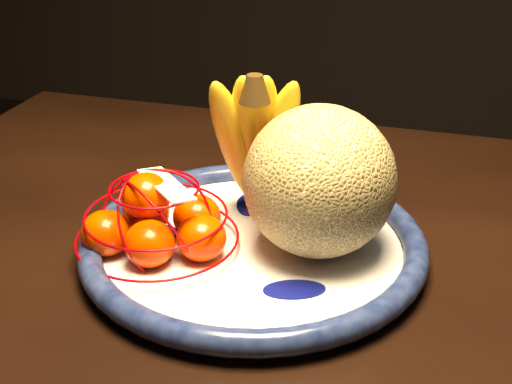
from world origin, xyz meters
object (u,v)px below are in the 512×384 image
(banana_bunch, at_px, (255,136))
(dining_table, at_px, (447,358))
(cantaloupe, at_px, (319,181))
(mandarin_bag, at_px, (157,223))
(fruit_bowl, at_px, (253,245))

(banana_bunch, bearing_deg, dining_table, -35.57)
(cantaloupe, bearing_deg, dining_table, -11.05)
(banana_bunch, xyz_separation_m, mandarin_bag, (-0.08, -0.09, -0.07))
(dining_table, bearing_deg, banana_bunch, 161.25)
(dining_table, xyz_separation_m, mandarin_bag, (-0.30, -0.01, 0.12))
(banana_bunch, height_order, mandarin_bag, banana_bunch)
(cantaloupe, distance_m, banana_bunch, 0.10)
(dining_table, height_order, banana_bunch, banana_bunch)
(cantaloupe, xyz_separation_m, banana_bunch, (-0.08, 0.05, 0.02))
(banana_bunch, bearing_deg, mandarin_bag, -144.50)
(dining_table, xyz_separation_m, fruit_bowl, (-0.21, 0.02, 0.09))
(fruit_bowl, relative_size, cantaloupe, 2.35)
(fruit_bowl, xyz_separation_m, banana_bunch, (-0.02, 0.06, 0.09))
(dining_table, relative_size, mandarin_bag, 8.33)
(dining_table, bearing_deg, mandarin_bag, -176.21)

